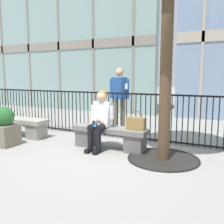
% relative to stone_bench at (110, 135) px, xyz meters
% --- Properties ---
extents(ground_plane, '(60.00, 60.00, 0.00)m').
position_rel_stone_bench_xyz_m(ground_plane, '(0.00, 0.00, -0.27)').
color(ground_plane, gray).
extents(stone_bench, '(1.60, 0.44, 0.45)m').
position_rel_stone_bench_xyz_m(stone_bench, '(0.00, 0.00, 0.00)').
color(stone_bench, slate).
rests_on(stone_bench, ground).
extents(seated_person_with_phone, '(0.52, 0.66, 1.21)m').
position_rel_stone_bench_xyz_m(seated_person_with_phone, '(-0.16, -0.13, 0.38)').
color(seated_person_with_phone, black).
rests_on(seated_person_with_phone, ground).
extents(handbag_on_bench, '(0.36, 0.18, 0.38)m').
position_rel_stone_bench_xyz_m(handbag_on_bench, '(0.58, -0.01, 0.31)').
color(handbag_on_bench, olive).
rests_on(handbag_on_bench, stone_bench).
extents(bystander_at_railing, '(0.55, 0.36, 1.71)m').
position_rel_stone_bench_xyz_m(bystander_at_railing, '(-0.46, 1.48, 0.73)').
color(bystander_at_railing, '#6B6051').
rests_on(bystander_at_railing, ground).
extents(plaza_railing, '(8.55, 0.04, 1.10)m').
position_rel_stone_bench_xyz_m(plaza_railing, '(0.00, 0.88, 0.29)').
color(plaza_railing, black).
rests_on(plaza_railing, ground).
extents(stone_bench_far, '(1.60, 0.44, 0.45)m').
position_rel_stone_bench_xyz_m(stone_bench_far, '(-2.53, -0.02, 0.00)').
color(stone_bench_far, gray).
rests_on(stone_bench_far, ground).
extents(planter, '(0.46, 0.46, 0.85)m').
position_rel_stone_bench_xyz_m(planter, '(-2.12, -0.79, 0.12)').
color(planter, '#726656').
rests_on(planter, ground).
extents(building_facade_left, '(10.48, 0.43, 9.00)m').
position_rel_stone_bench_xyz_m(building_facade_left, '(-5.61, 4.70, 4.24)').
color(building_facade_left, '#84A39E').
rests_on(building_facade_left, ground).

